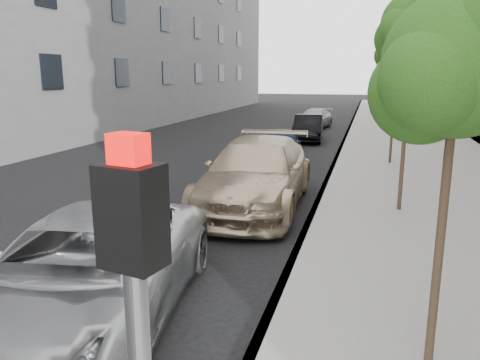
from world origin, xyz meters
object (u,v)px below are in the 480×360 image
at_px(tree_mid, 414,24).
at_px(tree_far, 399,46).
at_px(suv, 256,173).
at_px(sedan_black, 308,128).
at_px(tree_near, 461,63).
at_px(sedan_blue, 281,145).
at_px(minivan, 85,274).
at_px(sedan_rear, 314,119).

relative_size(tree_mid, tree_far, 1.03).
distance_m(suv, sedan_black, 12.80).
bearing_deg(tree_near, sedan_blue, 107.98).
bearing_deg(tree_mid, tree_near, -90.00).
xyz_separation_m(tree_near, minivan, (-4.45, -0.15, -2.75)).
xyz_separation_m(tree_near, suv, (-3.62, 6.35, -2.64)).
bearing_deg(suv, sedan_blue, 92.95).
height_order(minivan, sedan_blue, minivan).
height_order(tree_far, minivan, tree_far).
distance_m(tree_far, minivan, 14.34).
bearing_deg(tree_mid, sedan_rear, 103.07).
relative_size(tree_far, sedan_black, 1.25).
relative_size(tree_mid, sedan_black, 1.29).
bearing_deg(suv, sedan_black, 89.44).
height_order(tree_near, minivan, tree_near).
bearing_deg(tree_near, suv, 119.68).
bearing_deg(sedan_rear, tree_near, -72.08).
distance_m(tree_near, tree_mid, 6.58).
bearing_deg(sedan_rear, suv, -79.75).
distance_m(tree_mid, sedan_blue, 8.52).
bearing_deg(sedan_black, tree_near, -82.91).
bearing_deg(tree_far, sedan_black, 122.50).
distance_m(tree_mid, minivan, 8.84).
bearing_deg(minivan, sedan_blue, 79.73).
bearing_deg(minivan, suv, 73.69).
bearing_deg(sedan_blue, sedan_black, 79.38).
relative_size(minivan, sedan_blue, 1.43).
bearing_deg(tree_near, sedan_rear, 99.75).
bearing_deg(suv, tree_near, -62.22).
height_order(tree_near, sedan_black, tree_near).
xyz_separation_m(minivan, sedan_black, (0.53, 19.29, -0.09)).
bearing_deg(tree_mid, tree_far, 90.00).
height_order(sedan_blue, sedan_black, sedan_black).
distance_m(tree_far, sedan_rear, 13.28).
relative_size(tree_far, suv, 0.84).
xyz_separation_m(minivan, suv, (0.83, 6.50, 0.11)).
height_order(suv, sedan_rear, suv).
distance_m(tree_mid, tree_far, 6.50).
xyz_separation_m(tree_near, sedan_blue, (-4.17, 12.85, -2.86)).
relative_size(tree_mid, minivan, 0.96).
bearing_deg(sedan_black, tree_far, -61.96).
bearing_deg(sedan_rear, tree_far, -62.13).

